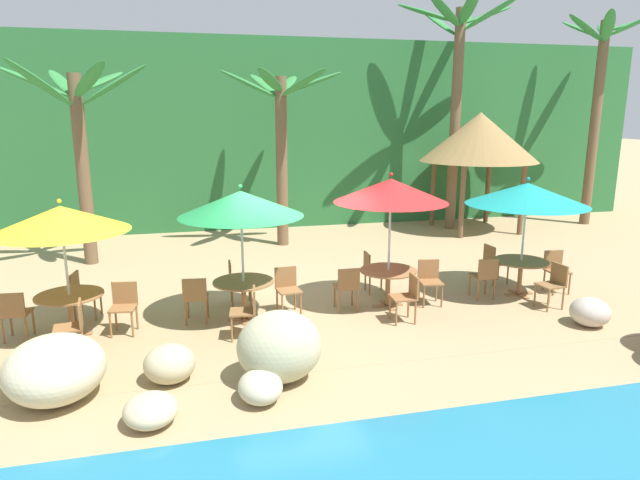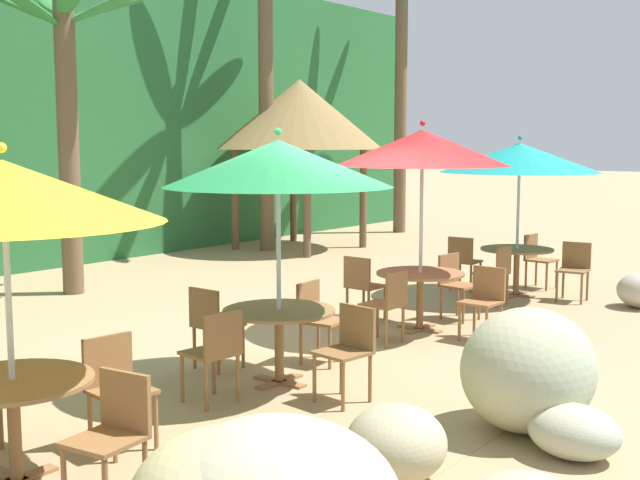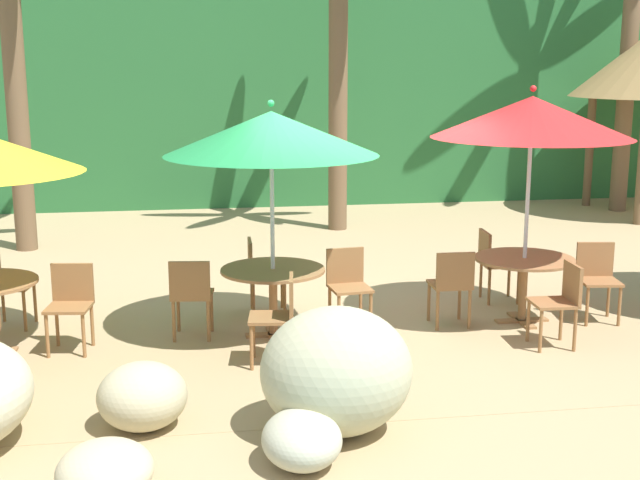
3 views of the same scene
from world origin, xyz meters
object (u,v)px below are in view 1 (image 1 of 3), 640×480
Objects in this scene: chair_green_left at (196,296)px; chair_red_inland at (372,269)px; chair_red_seaward at (430,278)px; chair_teal_seaward at (555,268)px; chair_teal_inland at (493,261)px; chair_teal_right at (554,282)px; palm_tree_nearest at (78,128)px; chair_yellow_inland at (82,291)px; dining_table_teal at (521,266)px; chair_yellow_right at (74,324)px; chair_teal_left at (485,275)px; dining_table_red at (388,276)px; palm_tree_second at (282,125)px; umbrella_yellow at (61,219)px; umbrella_red at (391,191)px; chair_yellow_seaward at (124,304)px; umbrella_green at (241,204)px; chair_red_right at (408,295)px; palm_tree_fourth at (599,90)px; palapa_hut at (479,138)px; chair_yellow_left at (14,312)px; chair_green_seaward at (287,287)px; umbrella_teal at (527,194)px; dining_table_yellow at (70,302)px; chair_green_right at (248,309)px; chair_red_left at (347,285)px; dining_table_green at (244,288)px; palm_tree_third at (457,74)px.

chair_green_left is 1.00× the size of chair_red_inland.
chair_red_inland is at bearing 135.37° from chair_red_seaward.
chair_teal_seaward is 1.00× the size of chair_teal_inland.
chair_red_seaward is at bearing 0.21° from chair_green_left.
chair_teal_right is 11.15m from palm_tree_nearest.
dining_table_teal is at bearing -4.74° from chair_yellow_inland.
chair_red_inland is at bearing 18.44° from chair_yellow_right.
chair_teal_inland is 1.00× the size of chair_teal_left.
chair_yellow_right is at bearing -170.01° from dining_table_red.
chair_teal_right is 8.18m from palm_tree_second.
palm_tree_second reaches higher than chair_teal_inland.
umbrella_yellow is 2.71× the size of chair_yellow_right.
dining_table_red is 0.23× the size of palm_tree_nearest.
dining_table_red is at bearing -172.87° from umbrella_red.
chair_yellow_right is at bearing -129.08° from chair_yellow_seaward.
chair_teal_right is at bearing -7.41° from umbrella_green.
chair_red_right is (-0.80, -0.82, 0.00)m from chair_red_seaward.
palm_tree_fourth is 4.42m from palapa_hut.
chair_teal_left is at bearing 0.66° from chair_yellow_left.
umbrella_red is 3.01× the size of chair_teal_seaward.
palm_tree_second reaches higher than dining_table_red.
umbrella_yellow is 0.49× the size of palm_tree_second.
umbrella_green is 0.51× the size of palm_tree_second.
chair_green_seaward is 0.79× the size of dining_table_red.
chair_yellow_inland is at bearing -160.11° from palm_tree_fourth.
dining_table_red is 0.86m from chair_red_inland.
chair_red_seaward is 0.35× the size of umbrella_teal.
chair_yellow_left is 4.61m from chair_green_seaward.
chair_yellow_left is at bearing -151.76° from palapa_hut.
dining_table_yellow is at bearing 103.32° from chair_yellow_right.
palm_tree_nearest reaches higher than umbrella_green.
chair_yellow_left is 13.66m from palapa_hut.
chair_teal_inland is (1.92, 0.88, 0.00)m from chair_red_seaward.
chair_green_right is at bearing -170.83° from dining_table_teal.
dining_table_red is 1.26× the size of chair_red_left.
chair_yellow_left is 17.66m from palm_tree_fourth.
chair_teal_left reaches higher than dining_table_green.
chair_teal_seaward is at bearing -97.36° from palm_tree_third.
umbrella_yellow is at bearing -150.04° from palapa_hut.
umbrella_red is at bearing 1.40° from dining_table_yellow.
palapa_hut is (10.99, 6.33, 0.91)m from umbrella_yellow.
umbrella_yellow is 0.35× the size of palm_tree_fourth.
chair_teal_right is at bearing -57.00° from palm_tree_second.
chair_green_seaward is 1.00× the size of chair_teal_inland.
chair_red_right is (5.77, -0.71, -0.10)m from dining_table_yellow.
chair_green_seaward is at bearing 176.63° from umbrella_red.
umbrella_teal reaches higher than umbrella_yellow.
chair_red_seaward is (7.42, 0.13, 0.00)m from chair_yellow_left.
chair_red_inland is at bearing 49.10° from chair_red_left.
dining_table_green is at bearing 1.46° from dining_table_yellow.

